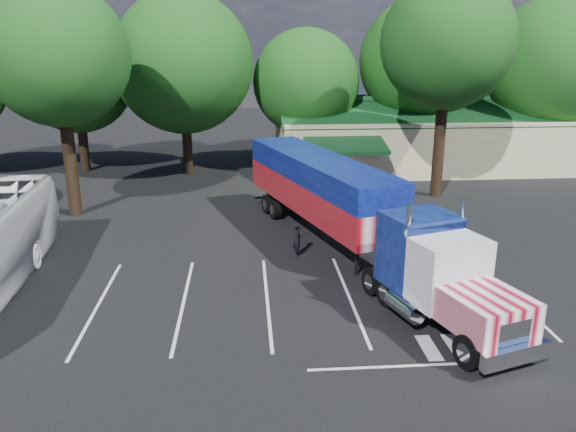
{
  "coord_description": "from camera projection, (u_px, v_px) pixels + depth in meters",
  "views": [
    {
      "loc": [
        -0.72,
        -25.74,
        9.52
      ],
      "look_at": [
        1.15,
        -1.65,
        2.0
      ],
      "focal_mm": 35.0,
      "sensor_mm": 36.0,
      "label": 1
    }
  ],
  "objects": [
    {
      "name": "tree_row_b",
      "position": [
        76.0,
        76.0,
        41.25
      ],
      "size": [
        8.4,
        8.4,
        11.35
      ],
      "color": "black",
      "rests_on": "ground"
    },
    {
      "name": "woman",
      "position": [
        297.0,
        239.0,
        25.88
      ],
      "size": [
        0.4,
        0.59,
        1.59
      ],
      "primitive_type": "imported",
      "rotation": [
        0.0,
        0.0,
        1.54
      ],
      "color": "black",
      "rests_on": "ground"
    },
    {
      "name": "bicycle",
      "position": [
        369.0,
        228.0,
        28.61
      ],
      "size": [
        1.28,
        1.78,
        0.89
      ],
      "primitive_type": "imported",
      "rotation": [
        0.0,
        0.0,
        0.46
      ],
      "color": "black",
      "rests_on": "ground"
    },
    {
      "name": "event_hall",
      "position": [
        426.0,
        138.0,
        44.7
      ],
      "size": [
        24.2,
        14.12,
        5.55
      ],
      "color": "beige",
      "rests_on": "ground"
    },
    {
      "name": "tree_near_left",
      "position": [
        58.0,
        56.0,
        29.7
      ],
      "size": [
        7.6,
        7.6,
        12.65
      ],
      "color": "black",
      "rests_on": "ground"
    },
    {
      "name": "semi_truck",
      "position": [
        343.0,
        203.0,
        25.84
      ],
      "size": [
        8.63,
        20.18,
        4.28
      ],
      "rotation": [
        0.0,
        0.0,
        0.31
      ],
      "color": "black",
      "rests_on": "ground"
    },
    {
      "name": "tree_row_d",
      "position": [
        306.0,
        82.0,
        42.38
      ],
      "size": [
        8.0,
        8.0,
        10.6
      ],
      "color": "black",
      "rests_on": "ground"
    },
    {
      "name": "tree_row_e",
      "position": [
        422.0,
        61.0,
        43.08
      ],
      "size": [
        9.6,
        9.6,
        12.9
      ],
      "color": "black",
      "rests_on": "ground"
    },
    {
      "name": "ground",
      "position": [
        262.0,
        246.0,
        27.38
      ],
      "size": [
        120.0,
        120.0,
        0.0
      ],
      "primitive_type": "plane",
      "color": "black",
      "rests_on": "ground"
    },
    {
      "name": "tree_near_right",
      "position": [
        447.0,
        43.0,
        33.52
      ],
      "size": [
        8.0,
        8.0,
        13.5
      ],
      "color": "black",
      "rests_on": "ground"
    },
    {
      "name": "tree_row_f",
      "position": [
        555.0,
        65.0,
        42.76
      ],
      "size": [
        10.4,
        10.4,
        13.0
      ],
      "color": "black",
      "rests_on": "ground"
    },
    {
      "name": "silver_sedan",
      "position": [
        363.0,
        180.0,
        37.72
      ],
      "size": [
        3.93,
        1.82,
        1.25
      ],
      "primitive_type": "imported",
      "rotation": [
        0.0,
        0.0,
        1.71
      ],
      "color": "#95979C",
      "rests_on": "ground"
    },
    {
      "name": "tree_row_c",
      "position": [
        183.0,
        63.0,
        40.05
      ],
      "size": [
        10.0,
        10.0,
        13.05
      ],
      "color": "black",
      "rests_on": "ground"
    }
  ]
}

